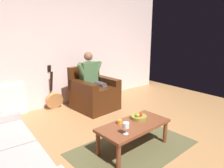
# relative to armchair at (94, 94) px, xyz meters

# --- Properties ---
(ground_plane) EXTENTS (6.50, 6.50, 0.00)m
(ground_plane) POSITION_rel_armchair_xyz_m (0.23, 2.00, -0.33)
(ground_plane) COLOR #AC794A
(wall_back) EXTENTS (5.67, 0.06, 2.74)m
(wall_back) POSITION_rel_armchair_xyz_m (0.23, -0.74, 1.04)
(wall_back) COLOR silver
(wall_back) RESTS_ON ground
(rug) EXTENTS (1.84, 1.21, 0.01)m
(rug) POSITION_rel_armchair_xyz_m (0.46, 1.72, -0.33)
(rug) COLOR brown
(rug) RESTS_ON ground
(armchair) EXTENTS (0.88, 0.92, 0.92)m
(armchair) POSITION_rel_armchair_xyz_m (0.00, 0.00, 0.00)
(armchair) COLOR #411F0C
(armchair) RESTS_ON ground
(person_seated) EXTENTS (0.66, 0.57, 1.24)m
(person_seated) POSITION_rel_armchair_xyz_m (0.00, -0.05, 0.34)
(person_seated) COLOR #496E43
(person_seated) RESTS_ON ground
(coffee_table) EXTENTS (1.10, 0.57, 0.38)m
(coffee_table) POSITION_rel_armchair_xyz_m (0.46, 1.72, -0.01)
(coffee_table) COLOR brown
(coffee_table) RESTS_ON ground
(guitar) EXTENTS (0.38, 0.28, 0.96)m
(guitar) POSITION_rel_armchair_xyz_m (0.69, -0.54, -0.11)
(guitar) COLOR #B57C48
(guitar) RESTS_ON ground
(radiator) EXTENTS (0.51, 0.06, 0.62)m
(radiator) POSITION_rel_armchair_xyz_m (1.50, -0.67, -0.02)
(radiator) COLOR white
(radiator) RESTS_ON ground
(wine_glass_near) EXTENTS (0.08, 0.08, 0.16)m
(wine_glass_near) POSITION_rel_armchair_xyz_m (0.75, 1.87, 0.16)
(wine_glass_near) COLOR silver
(wine_glass_near) RESTS_ON coffee_table
(fruit_bowl) EXTENTS (0.24, 0.24, 0.11)m
(fruit_bowl) POSITION_rel_armchair_xyz_m (0.27, 1.64, 0.09)
(fruit_bowl) COLOR olive
(fruit_bowl) RESTS_ON coffee_table
(candle_jar) EXTENTS (0.07, 0.07, 0.06)m
(candle_jar) POSITION_rel_armchair_xyz_m (0.62, 1.60, 0.08)
(candle_jar) COLOR orange
(candle_jar) RESTS_ON coffee_table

